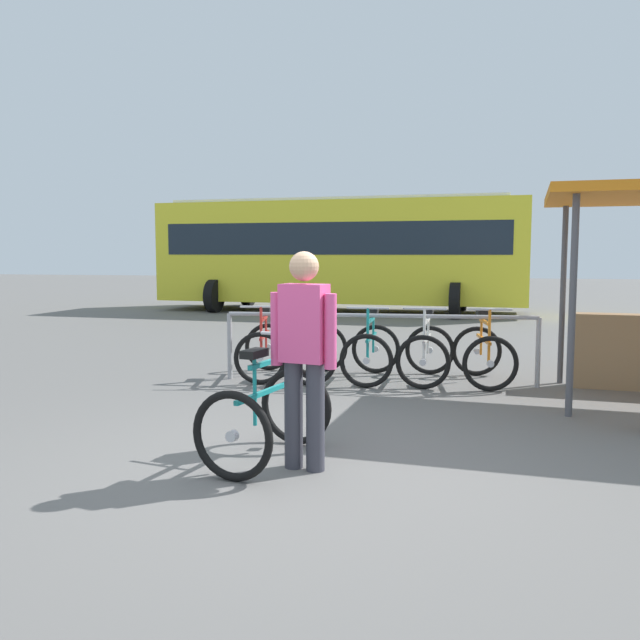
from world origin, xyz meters
The scene contains 10 objects.
ground_plane centered at (0.00, 0.00, 0.00)m, with size 80.00×80.00×0.00m, color #605E5B.
bike_rack_rail centered at (0.12, 3.54, 0.68)m, with size 3.90×0.33×0.88m.
racked_bike_red centered at (-1.39, 3.61, 0.37)m, with size 0.86×1.20×0.97m.
racked_bike_lime centered at (-0.70, 3.66, 0.37)m, with size 0.71×1.13×0.97m.
racked_bike_teal centered at (0.00, 3.71, 0.37)m, with size 0.68×1.12×0.97m.
racked_bike_white centered at (0.70, 3.76, 0.37)m, with size 0.69×1.11×0.97m.
racked_bike_orange centered at (1.40, 3.81, 0.37)m, with size 0.81×1.16×0.97m.
featured_bicycle centered at (-0.30, 0.31, 0.49)m, with size 0.87×1.25×1.09m.
person_with_featured_bike centered at (0.01, 0.06, 0.91)m, with size 0.52×0.26×1.64m.
bus_distant centered at (-2.27, 13.61, 1.74)m, with size 10.13×3.79×3.08m.
Camera 1 is at (1.18, -4.73, 1.63)m, focal length 37.66 mm.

